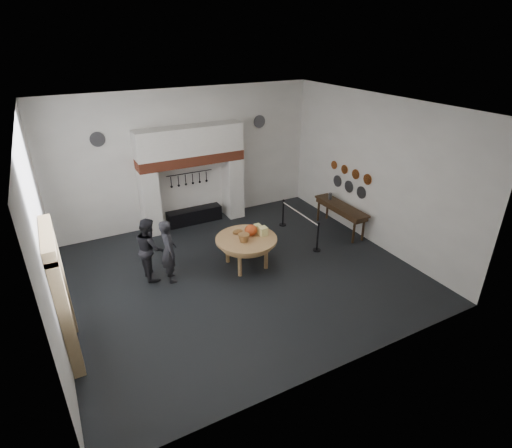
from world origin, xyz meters
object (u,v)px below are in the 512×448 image
barrier_post_far (283,213)px  barrier_post_near (318,237)px  work_table (246,239)px  side_table (341,206)px  visitor_near (169,251)px  visitor_far (150,248)px  iron_range (194,216)px

barrier_post_far → barrier_post_near: bearing=-90.0°
work_table → barrier_post_near: bearing=-6.6°
work_table → side_table: size_ratio=0.78×
work_table → side_table: side_table is taller
side_table → visitor_near: bearing=-177.6°
work_table → visitor_near: visitor_near is taller
visitor_far → barrier_post_near: (4.80, -0.96, -0.41)m
visitor_far → visitor_near: bearing=-135.7°
side_table → barrier_post_near: size_ratio=2.44×
visitor_far → barrier_post_near: 4.91m
visitor_near → work_table: bearing=-94.9°
iron_range → barrier_post_far: 3.10m
barrier_post_far → visitor_far: bearing=-167.8°
iron_range → barrier_post_near: barrier_post_near is taller
iron_range → visitor_far: bearing=-129.1°
visitor_far → work_table: bearing=-106.2°
work_table → barrier_post_near: size_ratio=1.92×
iron_range → visitor_near: 3.63m
work_table → barrier_post_near: barrier_post_near is taller
work_table → visitor_far: (-2.52, 0.70, 0.02)m
iron_range → visitor_near: size_ratio=1.08×
iron_range → visitor_near: bearing=-120.0°
iron_range → visitor_far: (-2.19, -2.69, 0.61)m
iron_range → side_table: size_ratio=0.86×
iron_range → side_table: (4.10, -2.85, 0.62)m
side_table → work_table: bearing=-171.8°
iron_range → side_table: side_table is taller
visitor_near → visitor_far: visitor_near is taller
visitor_near → side_table: bearing=-84.5°
iron_range → barrier_post_far: bearing=-32.4°
iron_range → work_table: (0.34, -3.39, 0.59)m
iron_range → visitor_near: (-1.79, -3.09, 0.63)m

